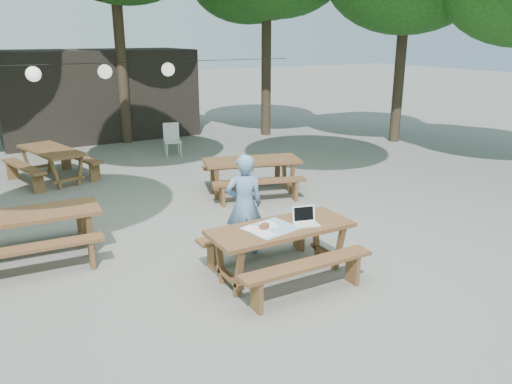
{
  "coord_description": "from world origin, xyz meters",
  "views": [
    {
      "loc": [
        -3.06,
        -6.56,
        3.25
      ],
      "look_at": [
        0.34,
        -0.49,
        1.05
      ],
      "focal_mm": 35.0,
      "sensor_mm": 36.0,
      "label": 1
    }
  ],
  "objects_px": {
    "woman": "(244,205)",
    "main_picnic_table": "(281,251)",
    "picnic_table_nw": "(31,236)",
    "plastic_chair": "(173,146)"
  },
  "relations": [
    {
      "from": "woman",
      "to": "plastic_chair",
      "type": "distance_m",
      "value": 6.95
    },
    {
      "from": "main_picnic_table",
      "to": "picnic_table_nw",
      "type": "bearing_deg",
      "value": 142.34
    },
    {
      "from": "main_picnic_table",
      "to": "woman",
      "type": "bearing_deg",
      "value": 94.1
    },
    {
      "from": "woman",
      "to": "plastic_chair",
      "type": "xyz_separation_m",
      "value": [
        1.34,
        6.8,
        -0.53
      ]
    },
    {
      "from": "picnic_table_nw",
      "to": "plastic_chair",
      "type": "relative_size",
      "value": 2.27
    },
    {
      "from": "woman",
      "to": "main_picnic_table",
      "type": "bearing_deg",
      "value": 109.38
    },
    {
      "from": "main_picnic_table",
      "to": "plastic_chair",
      "type": "distance_m",
      "value": 7.85
    },
    {
      "from": "plastic_chair",
      "to": "picnic_table_nw",
      "type": "bearing_deg",
      "value": -116.64
    },
    {
      "from": "main_picnic_table",
      "to": "picnic_table_nw",
      "type": "distance_m",
      "value": 3.74
    },
    {
      "from": "picnic_table_nw",
      "to": "woman",
      "type": "bearing_deg",
      "value": -21.5
    }
  ]
}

